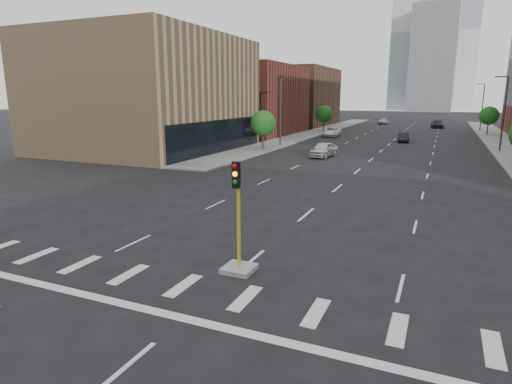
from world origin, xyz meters
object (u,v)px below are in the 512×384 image
Objects in this scene: median_traffic_signal at (239,248)px; car_near_left at (323,149)px; car_deep_right at (437,124)px; car_distant at (383,121)px; car_far_left at (332,132)px; car_mid_right at (403,137)px.

car_near_left is at bearing 99.17° from median_traffic_signal.
car_near_left reaches higher than car_deep_right.
car_distant is at bearing 94.01° from median_traffic_signal.
car_far_left is at bearing -88.08° from car_distant.
car_mid_right is 0.75× the size of car_deep_right.
median_traffic_signal reaches higher than car_mid_right.
car_deep_right reaches higher than car_mid_right.
car_far_left is at bearing 100.24° from median_traffic_signal.
car_far_left is (-5.12, 24.77, -0.06)m from car_near_left.
car_mid_right is 41.13m from car_distant.
car_mid_right is (1.50, 53.60, -0.26)m from median_traffic_signal.
car_mid_right is at bearing -70.65° from car_distant.
median_traffic_signal is 94.16m from car_distant.
car_near_left reaches higher than car_far_left.
car_near_left is (-5.33, 33.02, -0.12)m from median_traffic_signal.
car_near_left is 60.92m from car_distant.
car_far_left is (-11.95, 4.20, 0.07)m from car_mid_right.
car_mid_right is at bearing -24.45° from car_far_left.
median_traffic_signal is 86.61m from car_deep_right.
car_distant is at bearing 97.40° from car_near_left.
median_traffic_signal reaches higher than car_near_left.
car_mid_right is at bearing 88.40° from median_traffic_signal.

